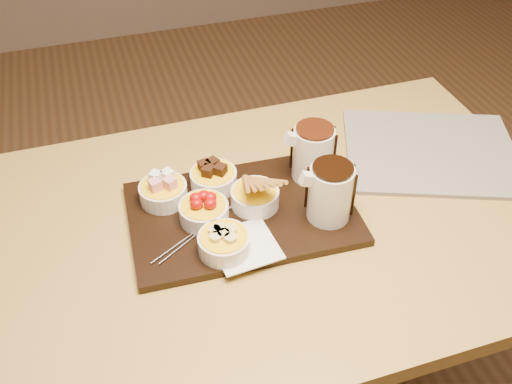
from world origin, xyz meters
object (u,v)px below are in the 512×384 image
object	(u,v)px
bowl_strawberries	(204,212)
newspaper	(431,152)
serving_board	(242,213)
dining_table	(279,248)
pitcher_milk_chocolate	(313,153)
pitcher_dark_chocolate	(330,193)

from	to	relation	value
bowl_strawberries	newspaper	bearing A→B (deg)	7.09
newspaper	serving_board	bearing A→B (deg)	-150.59
dining_table	serving_board	xyz separation A→B (m)	(-0.08, 0.02, 0.11)
dining_table	pitcher_milk_chocolate	bearing A→B (deg)	39.48
bowl_strawberries	pitcher_dark_chocolate	xyz separation A→B (m)	(0.24, -0.07, 0.04)
serving_board	bowl_strawberries	xyz separation A→B (m)	(-0.08, -0.00, 0.03)
dining_table	pitcher_dark_chocolate	xyz separation A→B (m)	(0.08, -0.05, 0.18)
dining_table	pitcher_milk_chocolate	size ratio (longest dim) A/B	9.98
bowl_strawberries	pitcher_milk_chocolate	size ratio (longest dim) A/B	0.83
pitcher_milk_chocolate	dining_table	bearing A→B (deg)	-137.84
serving_board	dining_table	bearing A→B (deg)	-12.54
pitcher_milk_chocolate	newspaper	distance (m)	0.32
dining_table	newspaper	size ratio (longest dim) A/B	3.02
pitcher_dark_chocolate	pitcher_milk_chocolate	world-z (taller)	same
serving_board	pitcher_milk_chocolate	bearing A→B (deg)	21.80
serving_board	newspaper	distance (m)	0.49
pitcher_dark_chocolate	pitcher_milk_chocolate	distance (m)	0.13
bowl_strawberries	pitcher_milk_chocolate	bearing A→B (deg)	13.71
dining_table	pitcher_dark_chocolate	distance (m)	0.20
serving_board	newspaper	world-z (taller)	serving_board
newspaper	pitcher_milk_chocolate	bearing A→B (deg)	-157.30
serving_board	pitcher_dark_chocolate	bearing A→B (deg)	-19.98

